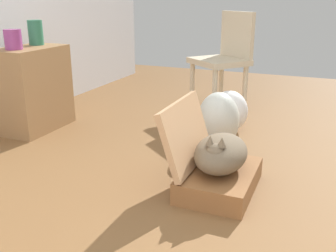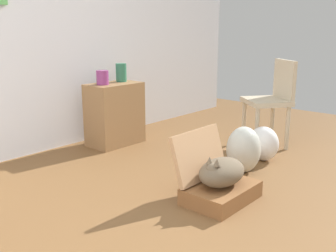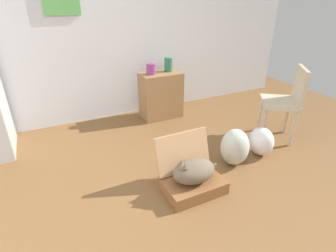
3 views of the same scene
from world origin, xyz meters
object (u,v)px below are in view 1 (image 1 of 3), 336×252
Objects in this scene: chair at (225,57)px; plastic_bag_clear at (229,111)px; vase_short at (36,33)px; cat at (221,153)px; vase_tall at (13,39)px; suitcase_base at (220,180)px; side_table at (33,89)px; plastic_bag_white at (218,120)px.

plastic_bag_clear is at bearing -31.58° from chair.
vase_short is 1.62m from chair.
plastic_bag_clear is 1.67m from vase_short.
vase_tall reaches higher than cat.
vase_tall is (-0.70, 1.47, 0.57)m from plastic_bag_clear.
plastic_bag_clear is at bearing 11.51° from cat.
suitcase_base is 3.71× the size of vase_tall.
suitcase_base is at bearing -105.38° from side_table.
plastic_bag_clear is (1.02, 0.21, -0.06)m from cat.
plastic_bag_white is 0.61× the size of side_table.
side_table is 3.38× the size of vase_short.
cat reaches higher than suitcase_base.
plastic_bag_clear is 1.68× the size of vase_short.
cat is 1.78m from vase_tall.
vase_short is at bearing 70.42° from cat.
vase_short is (-0.02, 1.52, 0.55)m from plastic_bag_white.
suitcase_base is 0.82× the size of side_table.
vase_tall is 0.29m from vase_short.
cat is 0.65m from plastic_bag_white.
plastic_bag_white reaches higher than plastic_bag_clear.
suitcase_base is at bearing -162.98° from plastic_bag_white.
cat is 1.74m from side_table.
vase_short reaches higher than plastic_bag_clear.
cat is (-0.01, 0.00, 0.16)m from suitcase_base.
plastic_bag_clear is 1.57m from side_table.
plastic_bag_white is 0.45× the size of chair.
cat is at bearing -168.49° from plastic_bag_clear.
vase_tall is at bearing -173.10° from vase_short.
cat is 0.74× the size of side_table.
cat is 3.34× the size of vase_tall.
chair reaches higher than cat.
cat is 1.04m from plastic_bag_clear.
cat is at bearing -105.58° from side_table.
chair reaches higher than side_table.
suitcase_base is at bearing -3.26° from cat.
plastic_bag_white reaches higher than suitcase_base.
cat is 1.20× the size of plastic_bag_white.
chair reaches higher than suitcase_base.
plastic_bag_clear is at bearing -64.70° from vase_tall.
plastic_bag_clear is 2.24× the size of vase_tall.
side_table is 0.43m from vase_tall.
vase_tall is 1.77m from chair.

